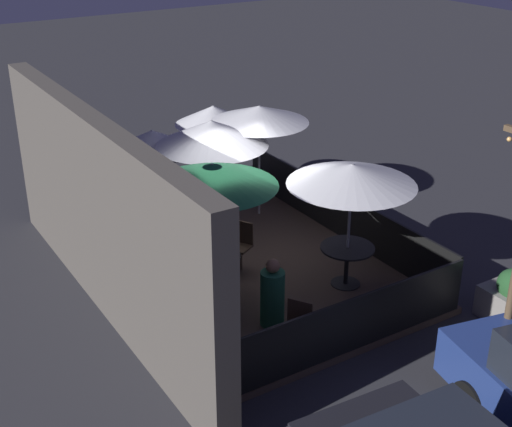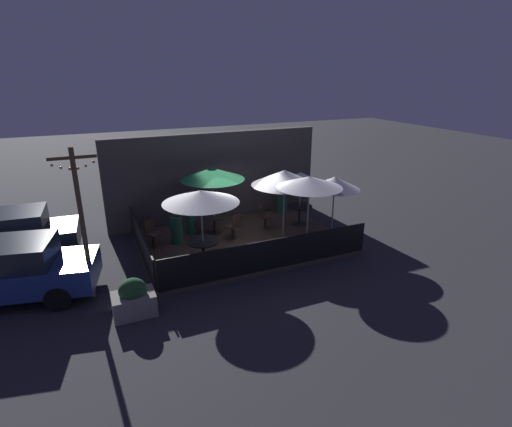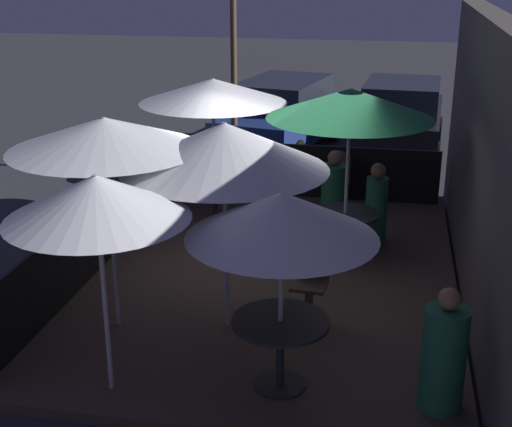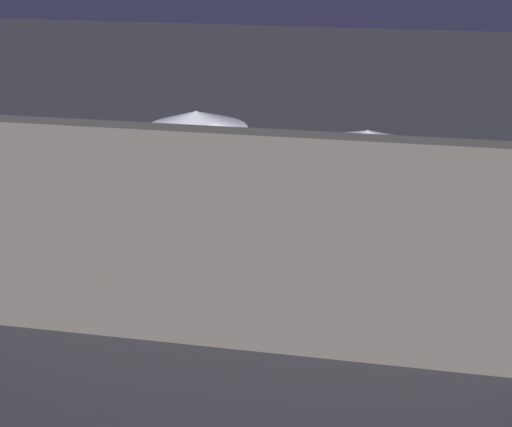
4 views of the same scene
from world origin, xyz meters
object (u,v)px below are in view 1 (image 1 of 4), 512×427
patio_umbrella_0 (212,175)px  dining_table_0 (215,263)px  patio_umbrella_5 (259,114)px  patio_umbrella_3 (213,115)px  patio_umbrella_1 (352,174)px  patio_umbrella_4 (212,133)px  dining_table_2 (156,195)px  patron_0 (85,212)px  dining_table_1 (347,254)px  patio_chair_2 (302,321)px  patio_chair_1 (181,224)px  patron_1 (272,296)px  patio_umbrella_2 (152,141)px  patio_chair_0 (241,244)px  patron_2 (215,288)px

patio_umbrella_0 → dining_table_0: bearing=-90.0°
patio_umbrella_5 → patio_umbrella_3: bearing=18.3°
patio_umbrella_1 → patio_umbrella_4: bearing=16.4°
patio_umbrella_3 → dining_table_0: patio_umbrella_3 is taller
patio_umbrella_5 → dining_table_2: (0.89, 2.06, -1.70)m
patio_umbrella_4 → dining_table_2: patio_umbrella_4 is taller
patio_umbrella_4 → dining_table_0: (-2.19, 1.19, -1.59)m
patio_umbrella_1 → patron_0: (4.40, 3.31, -1.60)m
patio_umbrella_5 → dining_table_1: patio_umbrella_5 is taller
patio_umbrella_1 → dining_table_2: patio_umbrella_1 is taller
patio_umbrella_3 → patio_chair_2: 6.34m
patron_0 → patio_chair_1: bearing=164.4°
patio_chair_2 → patio_umbrella_5: bearing=32.0°
patio_chair_2 → patio_chair_1: bearing=57.2°
dining_table_1 → dining_table_2: size_ratio=1.01×
dining_table_0 → dining_table_1: 2.38m
patio_umbrella_0 → patron_1: bearing=-168.7°
patio_umbrella_2 → patio_chair_0: 3.15m
dining_table_1 → patron_2: size_ratio=0.79×
patio_umbrella_0 → dining_table_1: 2.88m
patio_umbrella_0 → patio_chair_0: bearing=-60.3°
patio_umbrella_5 → patio_umbrella_1: bearing=174.9°
patio_umbrella_5 → dining_table_2: size_ratio=2.56×
patio_umbrella_1 → patron_1: size_ratio=1.93×
patio_umbrella_3 → dining_table_2: (-0.36, 1.65, -1.42)m
patron_1 → patron_2: size_ratio=0.98×
dining_table_2 → patron_2: (-4.05, 0.79, -0.02)m
patron_0 → patio_umbrella_2: bearing=-151.4°
patio_chair_1 → patio_umbrella_5: bearing=-70.8°
patio_umbrella_4 → patron_2: bearing=151.5°
patio_umbrella_4 → patron_0: bearing=63.6°
patio_umbrella_2 → patio_umbrella_4: patio_umbrella_4 is taller
patio_umbrella_1 → dining_table_2: bearing=22.0°
patio_umbrella_5 → patron_0: 4.12m
patio_chair_0 → patio_umbrella_5: bearing=-159.6°
dining_table_0 → patio_chair_2: 2.27m
patio_umbrella_1 → dining_table_1: 1.54m
patio_umbrella_5 → patron_0: (0.95, 3.62, -1.73)m
patio_umbrella_1 → patron_0: patio_umbrella_1 is taller
patio_umbrella_4 → patio_chair_0: patio_umbrella_4 is taller
patron_2 → dining_table_0: bearing=158.5°
patio_chair_2 → patio_chair_0: bearing=45.9°
patio_chair_0 → patron_2: bearing=15.2°
patio_chair_1 → patio_chair_2: size_ratio=0.99×
patio_umbrella_0 → patio_umbrella_5: 3.43m
patio_umbrella_5 → patron_1: patio_umbrella_5 is taller
patio_umbrella_4 → patio_umbrella_1: bearing=-163.6°
patio_chair_0 → patio_umbrella_2: bearing=-111.1°
patio_umbrella_5 → patron_2: (-3.16, 2.85, -1.72)m
patio_umbrella_3 → patio_umbrella_0: bearing=151.0°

